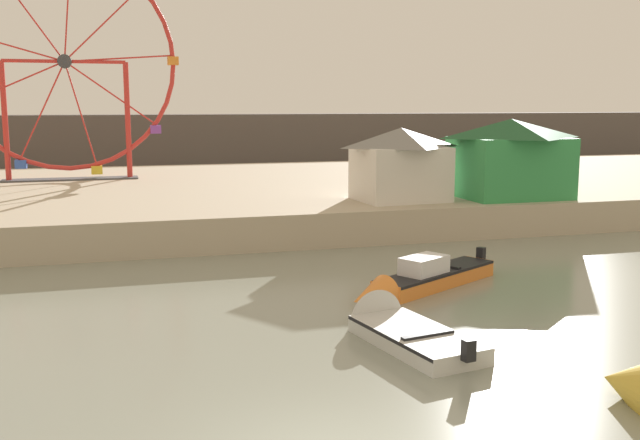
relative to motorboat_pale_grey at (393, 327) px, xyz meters
The scene contains 7 objects.
quay_promenade 21.80m from the motorboat_pale_grey, 98.22° to the left, with size 110.00×22.86×1.32m, color #B7A88E.
distant_town_skyline 42.43m from the motorboat_pale_grey, 94.22° to the left, with size 140.00×3.00×4.40m, color #564C47.
motorboat_pale_grey is the anchor object (origin of this frame).
motorboat_orange_hull 4.18m from the motorboat_pale_grey, 58.64° to the left, with size 5.70×3.86×1.23m.
ferris_wheel_red_frame 27.35m from the motorboat_pale_grey, 107.51° to the left, with size 11.31×1.20×11.64m.
carnival_booth_white_ticket 14.18m from the motorboat_pale_grey, 67.05° to the left, with size 3.99×3.37×2.99m.
carnival_booth_green_kiosk 16.48m from the motorboat_pale_grey, 50.57° to the left, with size 4.75×3.96×3.32m.
Camera 1 is at (-3.12, -9.93, 5.35)m, focal length 41.52 mm.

